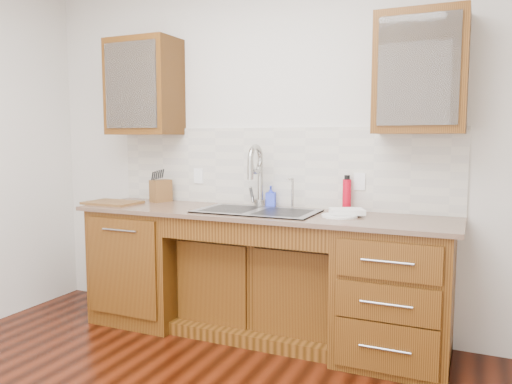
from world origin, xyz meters
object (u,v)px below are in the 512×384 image
at_px(knife_block, 161,191).
at_px(cutting_board, 113,203).
at_px(water_bottle, 347,196).
at_px(plate, 340,216).
at_px(soap_bottle, 271,196).

xyz_separation_m(knife_block, cutting_board, (-0.27, -0.26, -0.08)).
height_order(water_bottle, cutting_board, water_bottle).
height_order(plate, cutting_board, cutting_board).
bearing_deg(plate, knife_block, 173.15).
distance_m(soap_bottle, plate, 0.65).
bearing_deg(water_bottle, soap_bottle, 178.28).
xyz_separation_m(water_bottle, cutting_board, (-1.78, -0.33, -0.10)).
bearing_deg(knife_block, soap_bottle, 26.97).
bearing_deg(water_bottle, cutting_board, -169.61).
distance_m(soap_bottle, cutting_board, 1.25).
distance_m(water_bottle, plate, 0.27).
bearing_deg(soap_bottle, knife_block, 171.82).
bearing_deg(soap_bottle, water_bottle, -15.02).
bearing_deg(plate, cutting_board, -177.50).
height_order(soap_bottle, knife_block, knife_block).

